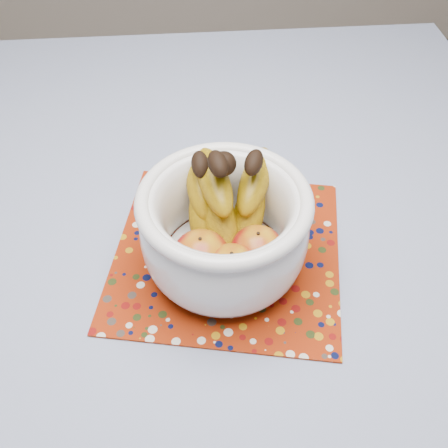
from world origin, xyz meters
name	(u,v)px	position (x,y,z in m)	size (l,w,h in m)	color
table	(204,244)	(0.00, 0.00, 0.67)	(1.20, 1.20, 0.75)	brown
tablecloth	(202,214)	(0.00, 0.00, 0.76)	(1.32, 1.32, 0.01)	slate
placemat	(227,252)	(0.03, -0.10, 0.76)	(0.36, 0.36, 0.00)	maroon
fruit_bowl	(226,222)	(0.03, -0.12, 0.85)	(0.25, 0.26, 0.20)	white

